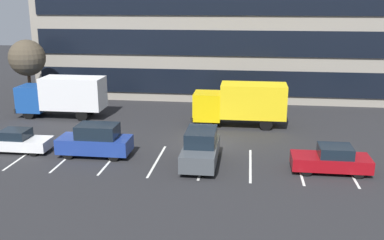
% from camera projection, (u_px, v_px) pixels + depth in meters
% --- Properties ---
extents(ground_plane, '(120.00, 120.00, 0.00)m').
position_uv_depth(ground_plane, '(209.00, 143.00, 29.99)').
color(ground_plane, '#262628').
extents(office_building, '(36.33, 12.17, 18.00)m').
position_uv_depth(office_building, '(226.00, 3.00, 44.77)').
color(office_building, gray).
rests_on(office_building, ground_plane).
extents(lot_markings, '(22.54, 5.40, 0.01)m').
position_uv_depth(lot_markings, '(203.00, 163.00, 26.29)').
color(lot_markings, silver).
rests_on(lot_markings, ground_plane).
extents(box_truck_yellow_all, '(7.10, 2.35, 3.29)m').
position_uv_depth(box_truck_yellow_all, '(241.00, 102.00, 33.51)').
color(box_truck_yellow_all, yellow).
rests_on(box_truck_yellow_all, ground_plane).
extents(box_truck_blue, '(7.18, 2.38, 3.33)m').
position_uv_depth(box_truck_blue, '(63.00, 95.00, 36.08)').
color(box_truck_blue, '#194799').
rests_on(box_truck_blue, ground_plane).
extents(sedan_white, '(4.02, 1.68, 1.44)m').
position_uv_depth(sedan_white, '(18.00, 141.00, 28.11)').
color(sedan_white, white).
rests_on(sedan_white, ground_plane).
extents(suv_charcoal, '(1.95, 4.60, 2.08)m').
position_uv_depth(suv_charcoal, '(201.00, 148.00, 25.80)').
color(suv_charcoal, '#474C51').
rests_on(suv_charcoal, ground_plane).
extents(sedan_maroon, '(4.33, 1.81, 1.55)m').
position_uv_depth(sedan_maroon, '(331.00, 160.00, 24.73)').
color(sedan_maroon, maroon).
rests_on(sedan_maroon, ground_plane).
extents(suv_navy, '(4.47, 1.89, 2.02)m').
position_uv_depth(suv_navy, '(96.00, 141.00, 27.26)').
color(suv_navy, navy).
rests_on(suv_navy, ground_plane).
extents(bare_tree, '(3.21, 3.21, 6.02)m').
position_uv_depth(bare_tree, '(27.00, 58.00, 39.06)').
color(bare_tree, '#473323').
rests_on(bare_tree, ground_plane).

